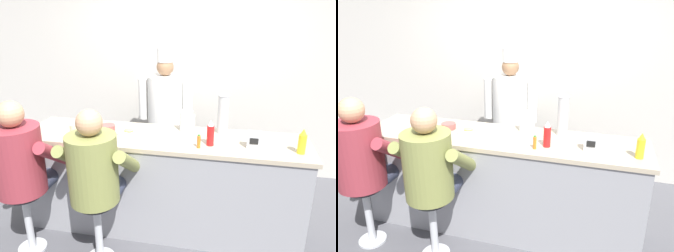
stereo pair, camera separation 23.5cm
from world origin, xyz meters
The scene contains 15 objects.
ground_plane centered at (0.00, 0.00, 0.00)m, with size 20.00×20.00×0.00m, color #4C4C51.
wall_back centered at (0.00, 1.77, 1.35)m, with size 10.00×0.06×2.70m.
diner_counter centered at (0.00, 0.33, 0.49)m, with size 2.69×0.66×0.99m.
ketchup_bottle_red centered at (0.46, 0.21, 1.09)m, with size 0.06×0.06×0.23m.
mustard_bottle_yellow centered at (1.21, 0.19, 1.09)m, with size 0.07×0.07×0.22m.
hot_sauce_bottle_orange centered at (0.37, 0.13, 1.04)m, with size 0.03×0.03×0.12m.
water_pitcher_clear centered at (0.20, 0.53, 1.09)m, with size 0.15×0.13×0.20m.
breakfast_plate centered at (-0.33, 0.35, 1.00)m, with size 0.22×0.22×0.04m.
cereal_bowl centered at (-0.56, 0.38, 1.02)m, with size 0.14×0.14×0.06m.
coffee_mug_tan centered at (-0.85, 0.24, 1.03)m, with size 0.12×0.08×0.09m.
cup_stack_steel centered at (0.55, 0.53, 1.18)m, with size 0.11×0.11×0.38m.
napkin_dispenser_chrome centered at (0.83, 0.23, 1.06)m, with size 0.12×0.07×0.15m.
diner_seated_maroon centered at (-1.12, -0.23, 0.88)m, with size 0.64×0.63×1.43m.
diner_seated_olive centered at (-0.44, -0.23, 0.87)m, with size 0.62×0.61×1.40m.
cook_in_whites_near centered at (-0.18, 1.28, 0.93)m, with size 0.66×0.42×1.70m.
Camera 2 is at (0.86, -2.40, 2.13)m, focal length 35.00 mm.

